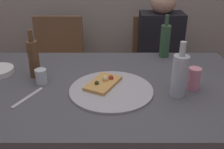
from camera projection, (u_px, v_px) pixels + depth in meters
The scene contains 12 objects.
dining_table at pixel (104, 95), 1.50m from camera, with size 1.65×0.98×0.75m.
pizza_tray at pixel (112, 90), 1.39m from camera, with size 0.45×0.45×0.01m, color #ADADB2.
pizza_slice_last at pixel (105, 83), 1.43m from camera, with size 0.22×0.26×0.05m.
wine_bottle at pixel (34, 58), 1.51m from camera, with size 0.06×0.06×0.28m.
beer_bottle at pixel (180, 75), 1.31m from camera, with size 0.08×0.08×0.29m.
water_bottle at pixel (166, 40), 1.79m from camera, with size 0.07×0.07×0.30m.
wine_glass at pixel (42, 76), 1.46m from camera, with size 0.06×0.06×0.08m, color silver.
soda_can at pixel (195, 79), 1.39m from camera, with size 0.07×0.07×0.12m, color pink.
table_knife at pixel (29, 97), 1.33m from camera, with size 0.22×0.02×0.01m, color #B7B7BC.
chair_left at pixel (59, 61), 2.37m from camera, with size 0.44×0.44×0.90m.
chair_right at pixel (158, 61), 2.37m from camera, with size 0.44×0.44×0.90m.
guest_in_sweater at pixel (162, 54), 2.18m from camera, with size 0.36×0.56×1.17m.
Camera 1 is at (0.05, -1.29, 1.45)m, focal length 41.71 mm.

